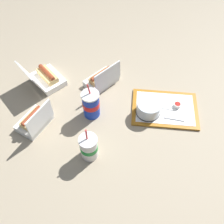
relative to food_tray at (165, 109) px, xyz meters
The scene contains 11 objects.
ground_plane 0.32m from the food_tray, 24.94° to the left, with size 3.20×3.20×0.00m, color gray.
food_tray is the anchor object (origin of this frame).
cake_container 0.11m from the food_tray, 33.07° to the left, with size 0.14×0.14×0.08m.
ketchup_cup 0.07m from the food_tray, 154.55° to the right, with size 0.04×0.04×0.02m.
napkin_stack 0.04m from the food_tray, 85.23° to the right, with size 0.10×0.10×0.00m, color white.
plastic_fork 0.09m from the food_tray, 135.22° to the left, with size 0.11×0.01×0.01m, color white.
clamshell_hotdog_front 0.73m from the food_tray, ahead, with size 0.28×0.28×0.18m.
clamshell_hotdog_corner 0.42m from the food_tray, 12.08° to the right, with size 0.21×0.23×0.16m.
clamshell_hotdog_center 0.72m from the food_tray, 25.36° to the left, with size 0.17×0.20×0.17m.
soda_cup_front 0.51m from the food_tray, 51.54° to the left, with size 0.09×0.09×0.21m.
soda_cup_center 0.42m from the food_tray, 21.04° to the left, with size 0.10×0.10×0.23m.
Camera 1 is at (-0.25, 0.78, 1.14)m, focal length 40.00 mm.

